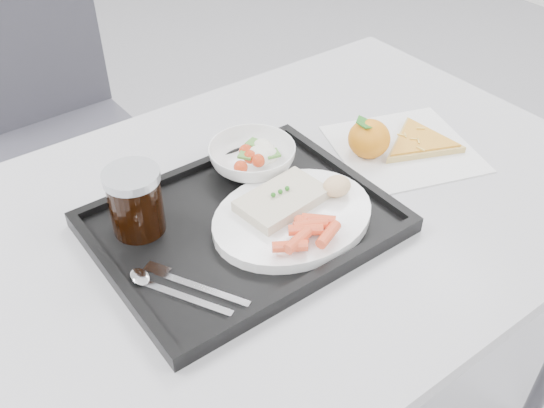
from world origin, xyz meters
The scene contains 14 objects.
table centered at (0.00, 0.30, 0.68)m, with size 1.20×0.80×0.75m.
chair centered at (-0.10, 1.19, 0.54)m, with size 0.43×0.43×0.93m.
tray centered at (-0.08, 0.28, 0.76)m, with size 0.45×0.35×0.03m.
dinner_plate centered at (-0.02, 0.23, 0.77)m, with size 0.27×0.27×0.02m.
fish_fillet centered at (-0.02, 0.26, 0.79)m, with size 0.15×0.10×0.03m.
bread_roll centered at (0.07, 0.23, 0.80)m, with size 0.06×0.05×0.03m.
salad_bowl centered at (0.01, 0.39, 0.79)m, with size 0.15×0.15×0.05m.
cola_glass centered at (-0.22, 0.37, 0.82)m, with size 0.09×0.09×0.11m.
cutlery centered at (-0.24, 0.23, 0.77)m, with size 0.12×0.16×0.01m.
napkin centered at (0.29, 0.29, 0.75)m, with size 0.31×0.31×0.00m.
tangerine centered at (0.22, 0.32, 0.79)m, with size 0.09×0.09×0.08m.
pizza_slice centered at (0.32, 0.28, 0.76)m, with size 0.20×0.20×0.02m.
carrot_pile centered at (-0.04, 0.17, 0.80)m, with size 0.12×0.08×0.02m.
salad_contents centered at (0.02, 0.38, 0.80)m, with size 0.10×0.08×0.03m.
Camera 1 is at (-0.48, -0.33, 1.40)m, focal length 40.00 mm.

